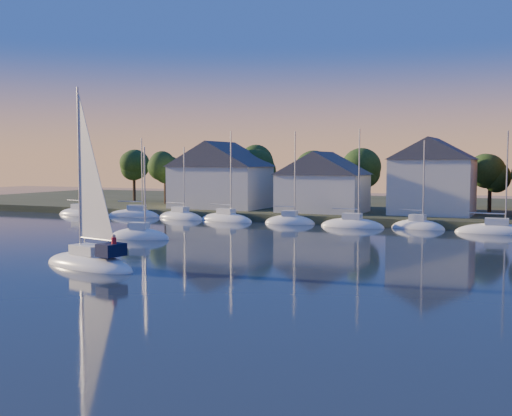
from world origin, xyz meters
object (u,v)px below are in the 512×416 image
Objects in this scene: hero_sailboat at (90,259)px; drifting_sailboat_left at (139,238)px; clubhouse_west at (220,174)px; clubhouse_east at (433,175)px; clubhouse_centre at (323,181)px.

drifting_sailboat_left is at bearing -53.70° from hero_sailboat.
clubhouse_west is 0.96× the size of hero_sailboat.
hero_sailboat is at bearing -110.04° from clubhouse_east.
clubhouse_west is 30.53m from drifting_sailboat_left.
clubhouse_west is at bearing -178.09° from clubhouse_east.
drifting_sailboat_left is (-23.77, -30.31, -5.90)m from clubhouse_east.
clubhouse_east reaches higher than clubhouse_west.
hero_sailboat reaches higher than clubhouse_east.
hero_sailboat is 1.37× the size of drifting_sailboat_left.
clubhouse_east is 38.97m from drifting_sailboat_left.
clubhouse_west is 1.32× the size of drifting_sailboat_left.
drifting_sailboat_left is (6.23, -29.31, -5.83)m from clubhouse_west.
hero_sailboat is (13.08, -45.37, -5.34)m from clubhouse_west.
hero_sailboat reaches higher than drifting_sailboat_left.
clubhouse_east is at bearing 8.13° from clubhouse_centre.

